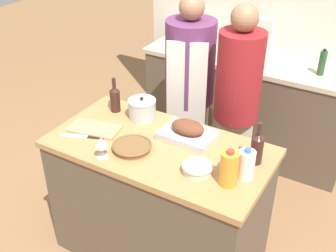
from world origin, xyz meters
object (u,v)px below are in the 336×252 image
Objects in this scene: wine_glass_right at (229,156)px; condiment_bottle_tall at (243,40)px; wine_bottle_green at (257,147)px; wine_bottle_dark at (115,98)px; wicker_basket at (132,147)px; stock_pot at (142,109)px; stand_mixer at (263,41)px; person_cook_aproned at (189,88)px; mixing_bowl at (197,168)px; juice_jug at (229,169)px; cutting_board at (95,129)px; knife_chef at (84,136)px; person_cook_guest at (237,103)px; wine_glass_left at (101,143)px; condiment_bottle_short at (212,44)px; roasting_pan at (188,132)px; milk_jug at (246,165)px; condiment_bottle_extra at (322,63)px.

wine_glass_right is 1.83m from condiment_bottle_tall.
wine_bottle_green is 1.05× the size of wine_bottle_dark.
stock_pot is at bearing 114.20° from wicker_basket.
person_cook_aproned is at bearing -109.97° from stand_mixer.
juice_jug reaches higher than mixing_bowl.
cutting_board is at bearing -121.72° from stock_pot.
knife_chef is 0.17× the size of person_cook_guest.
wine_bottle_green is 2.02× the size of wine_glass_right.
knife_chef is 1.12m from person_cook_guest.
condiment_bottle_short reaches higher than wine_glass_left.
wine_glass_left is at bearing -61.45° from wine_bottle_dark.
roasting_pan is 1.80× the size of stock_pot.
mixing_bowl is 1.10m from person_cook_aproned.
condiment_bottle_tall is (-0.62, 1.73, 0.01)m from wine_glass_right.
milk_jug is 0.72× the size of wine_bottle_green.
person_cook_guest is at bearing -29.51° from person_cook_aproned.
milk_jug is (0.24, 0.09, 0.06)m from mixing_bowl.
knife_chef is 1.52× the size of condiment_bottle_tall.
wine_glass_left is 0.49× the size of knife_chef.
wine_bottle_dark is (-0.21, -0.01, 0.03)m from stock_pot.
wicker_basket is at bearing -113.73° from condiment_bottle_extra.
wine_bottle_green is at bearing -4.36° from wine_bottle_dark.
stand_mixer reaches higher than condiment_bottle_short.
milk_jug is at bearing -89.39° from wine_bottle_green.
knife_chef is 1.25× the size of condiment_bottle_extra.
stand_mixer is (0.33, 1.40, 0.09)m from stock_pot.
person_cook_guest reaches higher than wine_glass_left.
wicker_basket is 0.50m from wine_bottle_dark.
knife_chef is 1.51× the size of condiment_bottle_short.
stock_pot is at bearing 58.28° from cutting_board.
wine_bottle_dark is at bearing 157.51° from mixing_bowl.
condiment_bottle_extra is 1.08m from person_cook_aproned.
roasting_pan is 1.40× the size of wicker_basket.
stand_mixer reaches higher than roasting_pan.
knife_chef is at bearing -173.62° from wicker_basket.
wine_bottle_dark is 0.15× the size of person_cook_guest.
juice_jug reaches higher than wine_glass_left.
milk_jug is 0.16m from wine_bottle_green.
stand_mixer is (-0.06, 1.47, 0.12)m from roasting_pan.
stand_mixer reaches higher than wicker_basket.
wine_bottle_dark is at bearing 94.70° from knife_chef.
wicker_basket is at bearing 179.44° from juice_jug.
person_cook_aproned is (0.22, 0.99, -0.03)m from knife_chef.
juice_jug is 1.96m from condiment_bottle_tall.
cutting_board is at bearing -123.79° from condiment_bottle_extra.
wicker_basket is 0.92× the size of wine_bottle_green.
condiment_bottle_short reaches higher than stock_pot.
milk_jug is 1.39× the size of wine_glass_left.
stand_mixer is (-0.45, 1.76, 0.06)m from juice_jug.
stand_mixer is (0.54, 1.42, 0.07)m from wine_bottle_dark.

